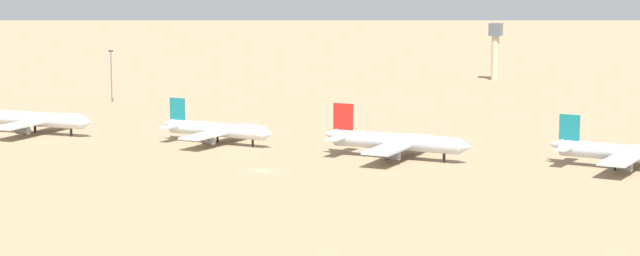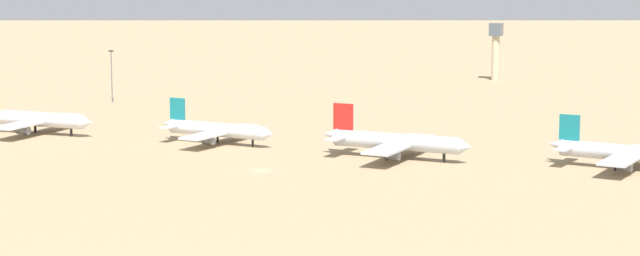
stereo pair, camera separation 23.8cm
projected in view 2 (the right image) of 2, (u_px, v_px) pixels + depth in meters
name	position (u px, v px, depth m)	size (l,w,h in m)	color
ground	(262.00, 170.00, 252.87)	(4000.00, 4000.00, 0.00)	#9E8460
parked_jet_yellow_1	(33.00, 119.00, 308.42)	(39.58, 33.14, 13.10)	silver
parked_jet_teal_2	(216.00, 130.00, 290.89)	(35.58, 30.18, 11.75)	silver
parked_jet_red_3	(395.00, 142.00, 267.87)	(39.62, 33.42, 13.08)	silver
parked_jet_teal_4	(623.00, 153.00, 253.28)	(36.74, 31.30, 12.16)	silver
control_tower	(496.00, 46.00, 456.98)	(5.20, 5.20, 24.16)	#C6B793
light_pole_mid	(112.00, 73.00, 380.74)	(1.80, 0.50, 18.49)	#59595E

